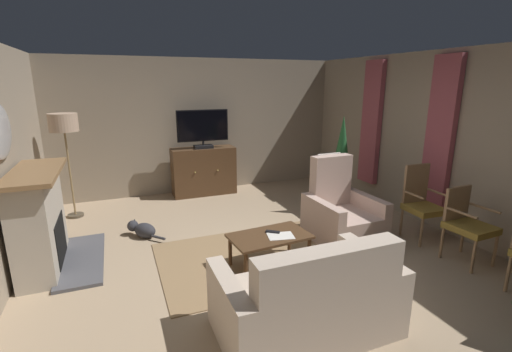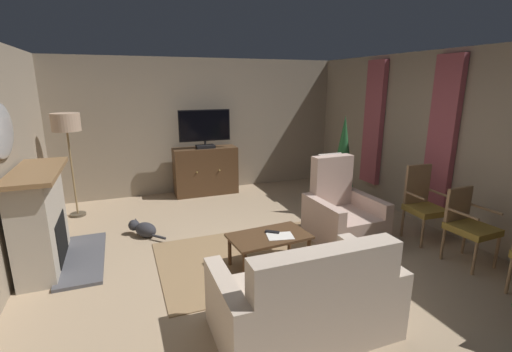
{
  "view_description": "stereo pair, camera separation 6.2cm",
  "coord_description": "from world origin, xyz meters",
  "views": [
    {
      "loc": [
        -1.63,
        -3.68,
        2.14
      ],
      "look_at": [
        -0.01,
        0.36,
        1.0
      ],
      "focal_mm": 25.17,
      "sensor_mm": 36.0,
      "label": 1
    },
    {
      "loc": [
        -1.57,
        -3.71,
        2.14
      ],
      "look_at": [
        -0.01,
        0.36,
        1.0
      ],
      "focal_mm": 25.17,
      "sensor_mm": 36.0,
      "label": 2
    }
  ],
  "objects": [
    {
      "name": "wall_back",
      "position": [
        0.0,
        3.37,
        1.3
      ],
      "size": [
        6.16,
        0.1,
        2.6
      ],
      "primitive_type": "cube",
      "color": "gray",
      "rests_on": "ground_plane"
    },
    {
      "name": "coffee_table",
      "position": [
        -0.03,
        -0.12,
        0.36
      ],
      "size": [
        0.97,
        0.62,
        0.4
      ],
      "color": "#4C331E",
      "rests_on": "ground_plane"
    },
    {
      "name": "folded_newspaper",
      "position": [
        0.07,
        -0.2,
        0.41
      ],
      "size": [
        0.34,
        0.28,
        0.01
      ],
      "primitive_type": "cube",
      "rotation": [
        0.0,
        0.0,
        -0.2
      ],
      "color": "silver",
      "rests_on": "coffee_table"
    },
    {
      "name": "fireplace",
      "position": [
        -2.5,
        0.86,
        0.56
      ],
      "size": [
        0.86,
        1.42,
        1.19
      ],
      "color": "#4C4C51",
      "rests_on": "ground_plane"
    },
    {
      "name": "wall_right_with_window",
      "position": [
        2.83,
        0.0,
        1.3
      ],
      "size": [
        0.1,
        7.24,
        2.6
      ],
      "primitive_type": "cube",
      "color": "gray",
      "rests_on": "ground_plane"
    },
    {
      "name": "rug_central",
      "position": [
        0.01,
        0.15,
        0.01
      ],
      "size": [
        2.59,
        1.69,
        0.01
      ],
      "primitive_type": "cube",
      "color": "#8E704C",
      "rests_on": "ground_plane"
    },
    {
      "name": "armchair_near_window",
      "position": [
        1.23,
        0.25,
        0.34
      ],
      "size": [
        0.88,
        0.93,
        1.16
      ],
      "color": "#BC9E8E",
      "rests_on": "ground_plane"
    },
    {
      "name": "curtain_panel_far",
      "position": [
        2.72,
        1.59,
        1.43
      ],
      "size": [
        0.1,
        0.44,
        2.18
      ],
      "primitive_type": "cube",
      "color": "#A34C56"
    },
    {
      "name": "side_chair_mid_row",
      "position": [
        2.25,
        -0.86,
        0.5
      ],
      "size": [
        0.47,
        0.5,
        0.91
      ],
      "color": "olive",
      "rests_on": "ground_plane"
    },
    {
      "name": "side_chair_nearest_door",
      "position": [
        2.26,
        -0.14,
        0.54
      ],
      "size": [
        0.46,
        0.47,
        1.04
      ],
      "color": "olive",
      "rests_on": "ground_plane"
    },
    {
      "name": "tv_cabinet",
      "position": [
        -0.06,
        3.02,
        0.44
      ],
      "size": [
        1.22,
        0.47,
        0.92
      ],
      "color": "#352315",
      "rests_on": "ground_plane"
    },
    {
      "name": "tv_remote",
      "position": [
        0.03,
        -0.08,
        0.42
      ],
      "size": [
        0.17,
        0.14,
        0.02
      ],
      "primitive_type": "cube",
      "rotation": [
        0.0,
        0.0,
        5.65
      ],
      "color": "black",
      "rests_on": "coffee_table"
    },
    {
      "name": "sofa_floral",
      "position": [
        -0.2,
        -1.33,
        0.31
      ],
      "size": [
        1.54,
        0.89,
        0.94
      ],
      "color": "#C6B29E",
      "rests_on": "ground_plane"
    },
    {
      "name": "curtain_panel_near",
      "position": [
        2.72,
        0.09,
        1.43
      ],
      "size": [
        0.1,
        0.44,
        2.18
      ],
      "primitive_type": "cube",
      "color": "#A34C56"
    },
    {
      "name": "potted_plant_tall_palm_by_window",
      "position": [
        1.81,
        1.16,
        0.9
      ],
      "size": [
        0.41,
        0.41,
        1.64
      ],
      "color": "slate",
      "rests_on": "ground_plane"
    },
    {
      "name": "floor_lamp",
      "position": [
        -2.33,
        2.57,
        1.45
      ],
      "size": [
        0.42,
        0.42,
        1.68
      ],
      "color": "#4C4233",
      "rests_on": "ground_plane"
    },
    {
      "name": "television",
      "position": [
        -0.06,
        2.96,
        1.31
      ],
      "size": [
        0.97,
        0.2,
        0.73
      ],
      "color": "black",
      "rests_on": "tv_cabinet"
    },
    {
      "name": "cat",
      "position": [
        -1.37,
        1.32,
        0.11
      ],
      "size": [
        0.48,
        0.55,
        0.23
      ],
      "color": "#2D2D33",
      "rests_on": "ground_plane"
    },
    {
      "name": "wall_mirror_oval",
      "position": [
        -2.75,
        0.86,
        1.64
      ],
      "size": [
        0.06,
        0.93,
        0.6
      ],
      "primitive_type": "ellipsoid",
      "color": "#B2B7BF"
    },
    {
      "name": "ground_plane",
      "position": [
        0.0,
        0.0,
        -0.02
      ],
      "size": [
        6.16,
        7.24,
        0.04
      ],
      "primitive_type": "cube",
      "color": "tan"
    }
  ]
}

